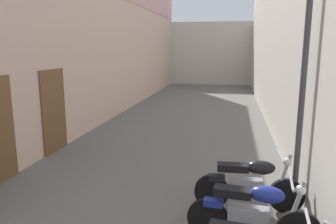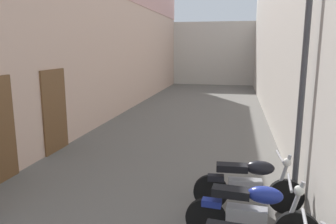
{
  "view_description": "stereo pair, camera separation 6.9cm",
  "coord_description": "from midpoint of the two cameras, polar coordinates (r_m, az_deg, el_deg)",
  "views": [
    {
      "loc": [
        1.68,
        0.13,
        2.76
      ],
      "look_at": [
        0.32,
        6.93,
        1.37
      ],
      "focal_mm": 34.64,
      "sensor_mm": 36.0,
      "label": 1
    },
    {
      "loc": [
        1.75,
        0.14,
        2.76
      ],
      "look_at": [
        0.32,
        6.93,
        1.37
      ],
      "focal_mm": 34.64,
      "sensor_mm": 36.0,
      "label": 2
    }
  ],
  "objects": [
    {
      "name": "building_left",
      "position": [
        13.18,
        -10.41,
        17.82
      ],
      "size": [
        0.45,
        24.68,
        8.52
      ],
      "color": "beige",
      "rests_on": "ground"
    },
    {
      "name": "motorcycle_fourth",
      "position": [
        4.88,
        14.83,
        -16.66
      ],
      "size": [
        1.85,
        0.58,
        1.04
      ],
      "color": "black",
      "rests_on": "ground"
    },
    {
      "name": "building_far_end",
      "position": [
        25.61,
        8.18,
        10.17
      ],
      "size": [
        8.94,
        2.0,
        4.62
      ],
      "primitive_type": "cube",
      "color": "beige",
      "rests_on": "ground"
    },
    {
      "name": "ground_plane",
      "position": [
        10.71,
        2.27,
        -3.65
      ],
      "size": [
        40.68,
        40.68,
        0.0
      ],
      "primitive_type": "plane",
      "color": "#66635E"
    },
    {
      "name": "motorcycle_fifth",
      "position": [
        5.8,
        14.35,
        -12.0
      ],
      "size": [
        1.85,
        0.58,
        1.04
      ],
      "color": "black",
      "rests_on": "ground"
    },
    {
      "name": "street_lamp",
      "position": [
        5.73,
        22.39,
        9.55
      ],
      "size": [
        0.79,
        0.18,
        4.55
      ],
      "color": "#47474C",
      "rests_on": "ground"
    },
    {
      "name": "building_right",
      "position": [
        12.34,
        19.38,
        15.91
      ],
      "size": [
        0.45,
        24.68,
        7.77
      ],
      "color": "beige",
      "rests_on": "ground"
    }
  ]
}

